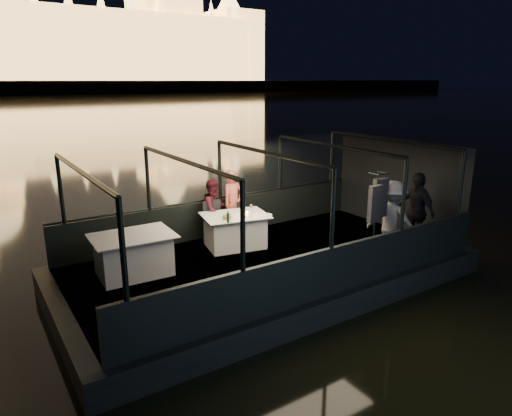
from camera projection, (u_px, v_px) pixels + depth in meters
boat_hull at (266, 281)px, 9.90m from camera, size 8.60×4.40×1.00m
boat_deck at (266, 260)px, 9.77m from camera, size 8.00×4.00×0.04m
gunwale_port at (221, 217)px, 11.26m from camera, size 8.00×0.08×0.90m
gunwale_starboard at (330, 272)px, 8.03m from camera, size 8.00×0.08×0.90m
cabin_glass_port at (220, 171)px, 10.95m from camera, size 8.00×0.02×1.40m
cabin_glass_starboard at (333, 209)px, 7.72m from camera, size 8.00×0.02×1.40m
cabin_roof_glass at (267, 153)px, 9.14m from camera, size 8.00×4.00×0.02m
end_wall_fore at (62, 244)px, 7.35m from camera, size 0.02×4.00×2.30m
end_wall_aft at (397, 185)px, 11.56m from camera, size 0.02×4.00×2.30m
canopy_ribs at (267, 208)px, 9.46m from camera, size 8.00×4.00×2.30m
dining_table_central at (235, 231)px, 10.41m from camera, size 1.63×1.32×0.77m
dining_table_aft at (134, 256)px, 8.90m from camera, size 1.59×1.18×0.82m
chair_port_left at (216, 225)px, 10.62m from camera, size 0.47×0.47×0.99m
chair_port_right at (242, 220)px, 10.99m from camera, size 0.47×0.47×0.88m
coat_stand at (375, 221)px, 9.40m from camera, size 0.61×0.52×1.96m
person_woman_coral at (233, 206)px, 11.09m from camera, size 0.66×0.51×1.64m
person_man_maroon at (214, 209)px, 10.81m from camera, size 0.87×0.79×1.48m
passenger_stripe at (391, 218)px, 9.79m from camera, size 0.99×1.23×1.66m
passenger_dark at (416, 212)px, 10.26m from camera, size 0.57×1.08×1.75m
wine_bottle at (228, 216)px, 9.71m from camera, size 0.07×0.07×0.27m
bread_basket at (227, 217)px, 9.98m from camera, size 0.24×0.24×0.07m
amber_candle at (247, 214)px, 10.23m from camera, size 0.06×0.06×0.09m
plate_near at (267, 215)px, 10.27m from camera, size 0.32×0.32×0.02m
plate_far at (230, 215)px, 10.25m from camera, size 0.33×0.33×0.02m
wine_glass_white at (231, 218)px, 9.76m from camera, size 0.08×0.08×0.18m
wine_glass_red at (251, 209)px, 10.39m from camera, size 0.09×0.09×0.21m
wine_glass_empty at (252, 214)px, 10.04m from camera, size 0.07×0.07×0.18m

